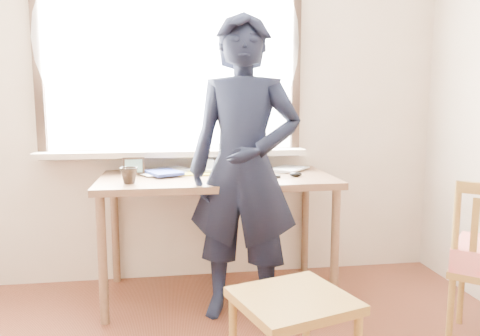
{
  "coord_description": "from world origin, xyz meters",
  "views": [
    {
      "loc": [
        -0.22,
        -1.36,
        1.3
      ],
      "look_at": [
        0.12,
        0.95,
        0.96
      ],
      "focal_mm": 35.0,
      "sensor_mm": 36.0,
      "label": 1
    }
  ],
  "objects": [
    {
      "name": "desk",
      "position": [
        0.07,
        1.63,
        0.72
      ],
      "size": [
        1.5,
        0.75,
        0.81
      ],
      "color": "brown",
      "rests_on": "ground"
    },
    {
      "name": "laptop",
      "position": [
        0.27,
        1.59,
        0.86
      ],
      "size": [
        0.38,
        0.34,
        0.22
      ],
      "color": "black",
      "rests_on": "desk"
    },
    {
      "name": "mug_white",
      "position": [
        0.02,
        1.79,
        0.85
      ],
      "size": [
        0.16,
        0.16,
        0.09
      ],
      "primitive_type": "imported",
      "rotation": [
        0.0,
        0.0,
        0.82
      ],
      "color": "white",
      "rests_on": "desk"
    },
    {
      "name": "mug_dark",
      "position": [
        -0.47,
        1.43,
        0.85
      ],
      "size": [
        0.12,
        0.12,
        0.1
      ],
      "primitive_type": "imported",
      "rotation": [
        0.0,
        0.0,
        -0.15
      ],
      "color": "black",
      "rests_on": "desk"
    },
    {
      "name": "mouse",
      "position": [
        0.58,
        1.53,
        0.82
      ],
      "size": [
        0.08,
        0.06,
        0.03
      ],
      "primitive_type": "ellipsoid",
      "color": "black",
      "rests_on": "desk"
    },
    {
      "name": "desk_clutter",
      "position": [
        -0.08,
        1.81,
        0.82
      ],
      "size": [
        0.71,
        0.43,
        0.04
      ],
      "color": "yellow",
      "rests_on": "desk"
    },
    {
      "name": "book_a",
      "position": [
        -0.27,
        1.82,
        0.82
      ],
      "size": [
        0.29,
        0.3,
        0.02
      ],
      "primitive_type": "imported",
      "rotation": [
        0.0,
        0.0,
        0.6
      ],
      "color": "white",
      "rests_on": "desk"
    },
    {
      "name": "book_b",
      "position": [
        0.52,
        1.86,
        0.82
      ],
      "size": [
        0.33,
        0.34,
        0.02
      ],
      "primitive_type": "imported",
      "rotation": [
        0.0,
        0.0,
        -0.72
      ],
      "color": "white",
      "rests_on": "desk"
    },
    {
      "name": "picture_frame",
      "position": [
        -0.46,
        1.73,
        0.86
      ],
      "size": [
        0.14,
        0.02,
        0.11
      ],
      "color": "black",
      "rests_on": "desk"
    },
    {
      "name": "work_chair",
      "position": [
        0.28,
        0.47,
        0.4
      ],
      "size": [
        0.57,
        0.55,
        0.47
      ],
      "color": "olive",
      "rests_on": "ground"
    },
    {
      "name": "person",
      "position": [
        0.2,
        1.3,
        0.89
      ],
      "size": [
        0.76,
        0.62,
        1.78
      ],
      "primitive_type": "imported",
      "rotation": [
        0.0,
        0.0,
        -0.33
      ],
      "color": "black",
      "rests_on": "ground"
    }
  ]
}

